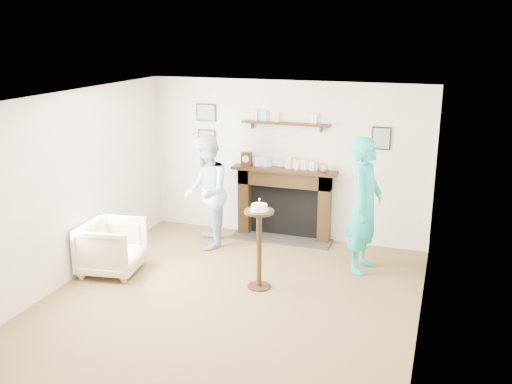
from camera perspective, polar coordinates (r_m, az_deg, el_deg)
ground at (r=7.18m, az=-2.70°, el=-10.95°), size 5.00×5.00×0.00m
room_shell at (r=7.23m, az=-0.86°, el=3.00°), size 4.54×5.02×2.52m
armchair at (r=8.24m, az=-14.05°, el=-7.74°), size 0.91×0.89×0.73m
man at (r=8.94m, az=-4.89°, el=-5.37°), size 0.94×1.04×1.74m
woman at (r=8.21m, az=10.48°, el=-7.59°), size 0.54×0.74×1.88m
pedestal_table at (r=7.27m, az=0.32°, el=-4.18°), size 0.38×0.38×1.21m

